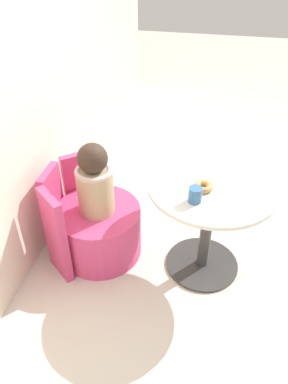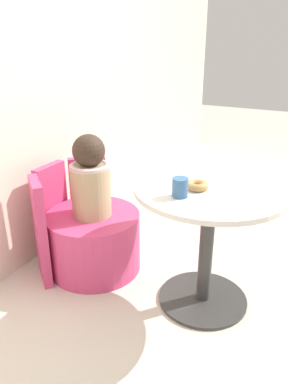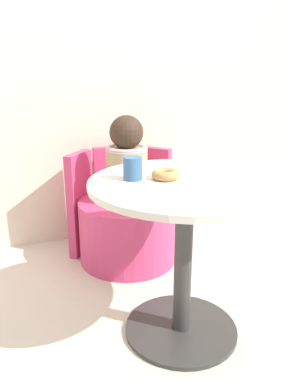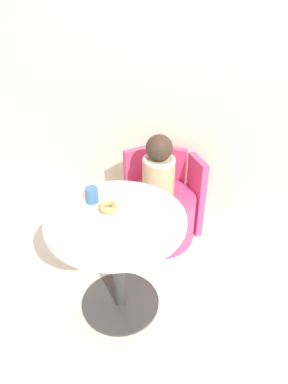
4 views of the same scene
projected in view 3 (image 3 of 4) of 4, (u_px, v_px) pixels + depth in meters
The scene contains 8 objects.
ground_plane at pixel (175, 330), 1.60m from camera, with size 12.00×12.00×0.00m, color beige.
back_wall at pixel (101, 48), 2.25m from camera, with size 6.00×0.06×2.40m.
round_table at pixel (184, 227), 1.46m from camera, with size 0.74×0.74×0.67m.
tub_chair at pixel (128, 230), 2.17m from camera, with size 0.56×0.56×0.36m.
booth_backrest at pixel (116, 198), 2.34m from camera, with size 0.66×0.24×0.62m.
child_figure at pixel (127, 162), 2.05m from camera, with size 0.23×0.23×0.48m.
donut at pixel (166, 174), 1.42m from camera, with size 0.11×0.11×0.04m.
cup at pixel (133, 168), 1.40m from camera, with size 0.07×0.07×0.09m.
Camera 3 is at (-0.60, -1.22, 1.05)m, focal length 35.00 mm.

